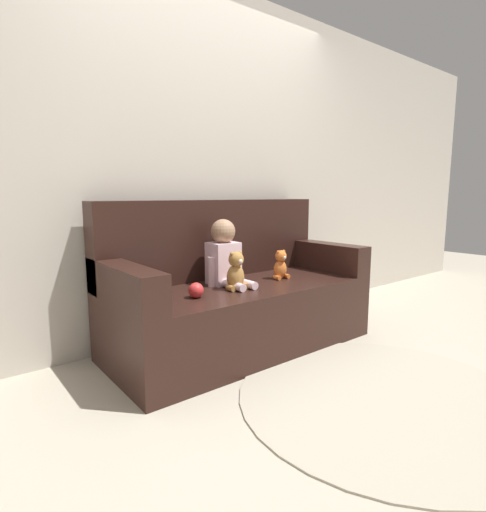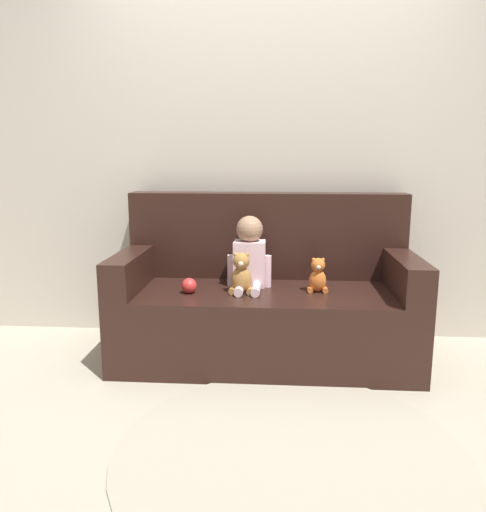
{
  "view_description": "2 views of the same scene",
  "coord_description": "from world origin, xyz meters",
  "px_view_note": "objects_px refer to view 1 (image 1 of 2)",
  "views": [
    {
      "loc": [
        -1.67,
        -2.12,
        1.07
      ],
      "look_at": [
        -0.07,
        -0.1,
        0.67
      ],
      "focal_mm": 28.0,
      "sensor_mm": 36.0,
      "label": 1
    },
    {
      "loc": [
        0.07,
        -3.0,
        1.27
      ],
      "look_at": [
        -0.13,
        -0.08,
        0.68
      ],
      "focal_mm": 35.0,
      "sensor_mm": 36.0,
      "label": 2
    }
  ],
  "objects_px": {
    "person_baby": "(225,256)",
    "teddy_bear_brown": "(236,272)",
    "toy_ball": "(196,290)",
    "plush_toy_side": "(281,265)",
    "couch": "(236,296)"
  },
  "relations": [
    {
      "from": "toy_ball",
      "to": "couch",
      "type": "bearing_deg",
      "value": 24.16
    },
    {
      "from": "person_baby",
      "to": "toy_ball",
      "type": "relative_size",
      "value": 4.82
    },
    {
      "from": "plush_toy_side",
      "to": "teddy_bear_brown",
      "type": "bearing_deg",
      "value": -172.1
    },
    {
      "from": "person_baby",
      "to": "teddy_bear_brown",
      "type": "distance_m",
      "value": 0.2
    },
    {
      "from": "toy_ball",
      "to": "plush_toy_side",
      "type": "bearing_deg",
      "value": 6.09
    },
    {
      "from": "person_baby",
      "to": "plush_toy_side",
      "type": "relative_size",
      "value": 2.11
    },
    {
      "from": "person_baby",
      "to": "plush_toy_side",
      "type": "bearing_deg",
      "value": -14.92
    },
    {
      "from": "couch",
      "to": "toy_ball",
      "type": "distance_m",
      "value": 0.52
    },
    {
      "from": "couch",
      "to": "person_baby",
      "type": "bearing_deg",
      "value": -174.76
    },
    {
      "from": "toy_ball",
      "to": "person_baby",
      "type": "bearing_deg",
      "value": 28.99
    },
    {
      "from": "person_baby",
      "to": "teddy_bear_brown",
      "type": "bearing_deg",
      "value": -102.08
    },
    {
      "from": "teddy_bear_brown",
      "to": "person_baby",
      "type": "bearing_deg",
      "value": 77.92
    },
    {
      "from": "person_baby",
      "to": "plush_toy_side",
      "type": "height_order",
      "value": "person_baby"
    },
    {
      "from": "toy_ball",
      "to": "teddy_bear_brown",
      "type": "bearing_deg",
      "value": 3.43
    },
    {
      "from": "plush_toy_side",
      "to": "toy_ball",
      "type": "relative_size",
      "value": 2.29
    }
  ]
}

